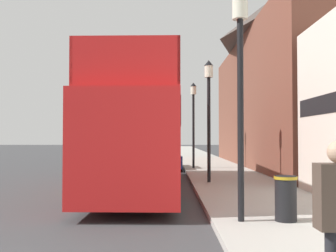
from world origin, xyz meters
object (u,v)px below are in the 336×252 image
(lamp_post_second, at_px, (207,98))
(lamp_post_third, at_px, (192,109))
(litter_bin, at_px, (284,197))
(tour_bus, at_px, (142,136))
(lamp_post_nearest, at_px, (238,60))
(parked_car_ahead_of_bus, at_px, (162,159))

(lamp_post_second, relative_size, lamp_post_third, 0.98)
(lamp_post_second, xyz_separation_m, lamp_post_third, (-0.14, 7.01, 0.07))
(lamp_post_third, bearing_deg, litter_bin, -85.97)
(tour_bus, height_order, lamp_post_nearest, lamp_post_nearest)
(tour_bus, xyz_separation_m, lamp_post_nearest, (2.36, -6.10, 1.57))
(lamp_post_nearest, bearing_deg, tour_bus, 111.15)
(parked_car_ahead_of_bus, xyz_separation_m, litter_bin, (2.67, -14.32, -0.01))
(parked_car_ahead_of_bus, bearing_deg, lamp_post_second, -78.90)
(tour_bus, distance_m, lamp_post_nearest, 6.73)
(lamp_post_nearest, height_order, lamp_post_third, lamp_post_nearest)
(lamp_post_third, relative_size, litter_bin, 5.20)
(lamp_post_nearest, distance_m, lamp_post_third, 14.02)
(lamp_post_second, xyz_separation_m, litter_bin, (0.85, -7.00, -2.75))
(litter_bin, bearing_deg, parked_car_ahead_of_bus, 100.57)
(lamp_post_third, xyz_separation_m, litter_bin, (0.99, -14.01, -2.82))
(lamp_post_third, height_order, litter_bin, lamp_post_third)
(lamp_post_nearest, distance_m, litter_bin, 2.98)
(parked_car_ahead_of_bus, distance_m, lamp_post_nearest, 14.71)
(lamp_post_nearest, distance_m, lamp_post_second, 7.01)
(lamp_post_third, bearing_deg, lamp_post_second, -88.86)
(lamp_post_second, bearing_deg, parked_car_ahead_of_bus, 104.00)
(litter_bin, bearing_deg, lamp_post_third, 94.03)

